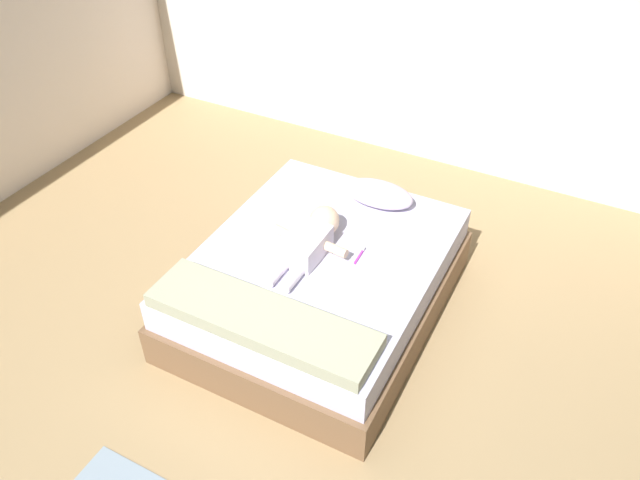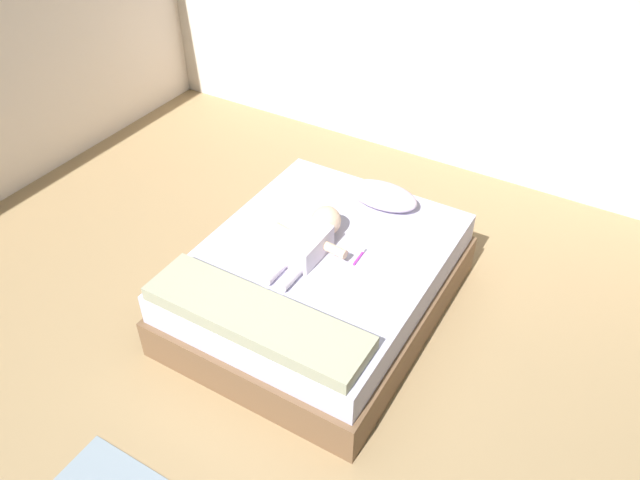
% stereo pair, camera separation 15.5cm
% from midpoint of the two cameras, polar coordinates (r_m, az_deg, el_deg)
% --- Properties ---
extents(ground_plane, '(8.00, 8.00, 0.00)m').
position_cam_midpoint_polar(ground_plane, '(3.55, -6.03, -16.08)').
color(ground_plane, '#A18359').
extents(bed, '(1.42, 1.75, 0.47)m').
position_cam_midpoint_polar(bed, '(3.92, -1.13, -3.87)').
color(bed, brown).
rests_on(bed, ground_plane).
extents(pillow, '(0.48, 0.26, 0.13)m').
position_cam_midpoint_polar(pillow, '(4.15, 4.27, 4.21)').
color(pillow, silver).
rests_on(pillow, bed).
extents(baby, '(0.50, 0.68, 0.19)m').
position_cam_midpoint_polar(baby, '(3.74, -2.03, 0.10)').
color(baby, white).
rests_on(baby, bed).
extents(toothbrush, '(0.02, 0.15, 0.02)m').
position_cam_midpoint_polar(toothbrush, '(3.74, 2.47, -1.41)').
color(toothbrush, purple).
rests_on(toothbrush, bed).
extents(blanket, '(1.28, 0.35, 0.08)m').
position_cam_midpoint_polar(blanket, '(3.33, -6.69, -7.25)').
color(blanket, '#A2A488').
rests_on(blanket, bed).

